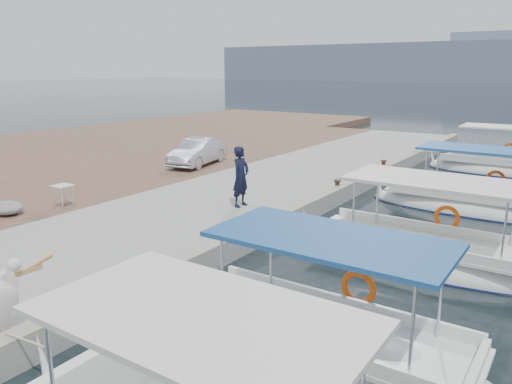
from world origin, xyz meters
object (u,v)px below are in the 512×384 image
fisherman (241,177)px  parked_car (198,152)px  fishing_caique_d (482,207)px  fishing_caique_c (422,258)px  fishing_caique_e (497,170)px  fishing_caique_b (318,350)px

fisherman → parked_car: fisherman is taller
fishing_caique_d → parked_car: size_ratio=2.04×
fisherman → parked_car: 7.60m
fishing_caique_c → fishing_caique_e: 13.71m
fishing_caique_c → fisherman: fisherman is taller
fishing_caique_c → fishing_caique_e: size_ratio=1.08×
fishing_caique_c → fisherman: size_ratio=3.56×
fishing_caique_c → fisherman: 6.18m
fisherman → parked_car: (-5.88, 4.81, -0.37)m
fishing_caique_b → parked_car: bearing=137.6°
fishing_caique_b → fishing_caique_d: bearing=86.7°
fishing_caique_c → fishing_caique_d: 5.96m
fishing_caique_d → fisherman: (-6.42, -5.52, 1.30)m
fishing_caique_d → parked_car: fishing_caique_d is taller
fishing_caique_b → fisherman: size_ratio=3.30×
fishing_caique_b → fishing_caique_e: size_ratio=1.00×
fishing_caique_c → fisherman: (-6.01, 0.42, 1.36)m
fishing_caique_c → parked_car: (-11.89, 5.23, 0.99)m
fisherman → fishing_caique_e: bearing=-22.9°
fishing_caique_b → fishing_caique_c: bearing=87.3°
fishing_caique_b → fishing_caique_d: same height
fishing_caique_e → fishing_caique_c: bearing=-88.9°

